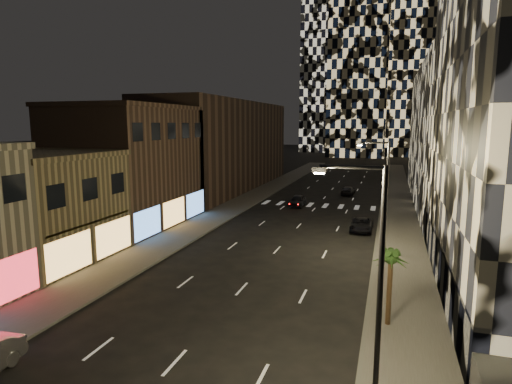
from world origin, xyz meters
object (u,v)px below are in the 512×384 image
Objects in this scene: streetlight_near at (373,274)px; palm_tree at (391,263)px; car_dark_midlane at (297,201)px; car_dark_rightlane at (361,225)px; car_dark_oncoming at (348,191)px; streetlight_far at (384,190)px.

palm_tree is (0.65, 7.41, -1.87)m from streetlight_near.
car_dark_midlane reaches higher than car_dark_rightlane.
streetlight_near is 28.23m from car_dark_rightlane.
streetlight_near reaches higher than palm_tree.
car_dark_rightlane is at bearing -51.12° from car_dark_midlane.
streetlight_near is at bearing -94.98° from palm_tree.
palm_tree reaches higher than car_dark_midlane.
streetlight_near reaches higher than car_dark_midlane.
car_dark_rightlane is (3.35, -22.02, 0.00)m from car_dark_oncoming.
streetlight_near is 1.00× the size of streetlight_far.
streetlight_far reaches higher than car_dark_oncoming.
car_dark_midlane is (-10.73, 38.48, -4.63)m from streetlight_near.
streetlight_near is at bearing -85.93° from car_dark_rightlane.
car_dark_rightlane is at bearing 94.17° from streetlight_near.
palm_tree is (6.02, -42.37, 2.86)m from car_dark_oncoming.
palm_tree is (0.65, -12.59, -1.87)m from streetlight_far.
streetlight_far is 9.31m from car_dark_rightlane.
car_dark_oncoming is at bearing 96.16° from streetlight_near.
car_dark_midlane is 13.81m from car_dark_rightlane.
car_dark_rightlane is (-2.02, 7.76, -4.73)m from streetlight_far.
streetlight_far is 2.11× the size of car_dark_midlane.
car_dark_midlane is 1.06× the size of palm_tree.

